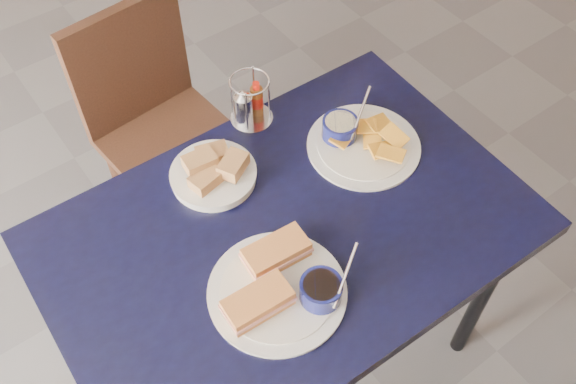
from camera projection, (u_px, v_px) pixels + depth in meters
dining_table at (288, 246)px, 1.52m from camera, size 1.10×0.75×0.75m
chair_far at (155, 113)px, 2.06m from camera, size 0.42×0.40×0.83m
sandwich_plate at (281, 285)px, 1.34m from camera, size 0.31×0.30×0.12m
plantain_plate at (357, 139)px, 1.59m from camera, size 0.28×0.28×0.12m
bread_basket at (213, 172)px, 1.52m from camera, size 0.20×0.20×0.07m
condiment_caddy at (249, 104)px, 1.62m from camera, size 0.11×0.11×0.14m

